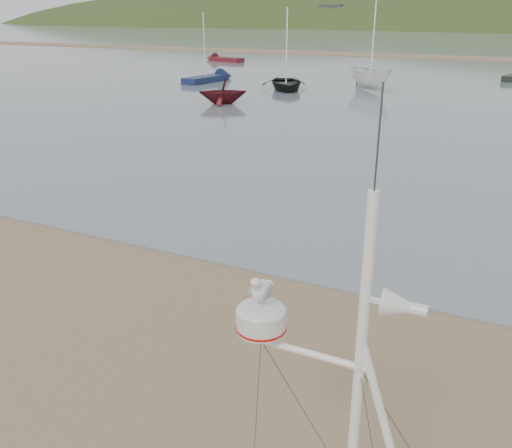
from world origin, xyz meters
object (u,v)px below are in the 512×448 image
at_px(boat_red, 222,80).
at_px(sailboat_blue_near, 216,77).
at_px(dinghy_red_far, 219,59).
at_px(boat_dark, 287,57).
at_px(boat_white, 372,58).

xyz_separation_m(boat_red, sailboat_blue_near, (-6.66, 10.66, -1.22)).
height_order(boat_red, sailboat_blue_near, sailboat_blue_near).
bearing_deg(dinghy_red_far, sailboat_blue_near, -61.01).
relative_size(boat_dark, boat_red, 1.62).
height_order(boat_dark, boat_red, boat_dark).
bearing_deg(boat_dark, sailboat_blue_near, 130.74).
xyz_separation_m(boat_dark, dinghy_red_far, (-17.25, 20.07, -2.14)).
bearing_deg(dinghy_red_far, boat_white, -37.78).
xyz_separation_m(boat_white, sailboat_blue_near, (-13.50, 0.61, -2.06)).
bearing_deg(boat_white, boat_dark, 154.14).
bearing_deg(boat_dark, boat_white, -8.78).
distance_m(boat_red, boat_white, 12.19).
relative_size(boat_white, dinghy_red_far, 0.81).
bearing_deg(boat_white, dinghy_red_far, 95.85).
height_order(boat_red, dinghy_red_far, boat_red).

